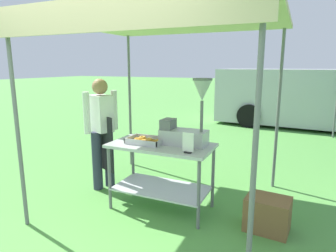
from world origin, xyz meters
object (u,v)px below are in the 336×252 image
Objects in this scene: donut_tray at (147,141)px; menu_sign at (188,144)px; supply_crate at (267,214)px; van_silver at (318,97)px; stall_canopy at (164,25)px; donut_fryer at (187,123)px; vendor at (102,128)px; donut_cart at (161,161)px.

donut_tray is 0.65m from menu_sign.
van_silver is at bearing 83.79° from supply_crate.
donut_fryer is (0.30, 0.00, -1.14)m from stall_canopy.
donut_tray is at bearing -108.52° from van_silver.
vendor is 2.47m from supply_crate.
van_silver reaches higher than donut_cart.
supply_crate is at bearing -96.21° from van_silver.
donut_tray is at bearing -145.65° from stall_canopy.
donut_cart is 1.58× the size of donut_fryer.
donut_cart is 0.22× the size of van_silver.
supply_crate is at bearing -5.36° from donut_fryer.
menu_sign is at bearing -26.74° from donut_cart.
donut_fryer is (0.49, 0.13, 0.24)m from donut_tray.
donut_tray is at bearing -16.94° from vendor.
vendor is 0.28× the size of van_silver.
menu_sign is 0.47× the size of supply_crate.
menu_sign is at bearing -16.74° from donut_tray.
supply_crate is (0.99, -0.09, -0.92)m from donut_fryer.
stall_canopy is at bearing 175.94° from supply_crate.
donut_fryer reaches higher than donut_cart.
supply_crate is (0.86, 0.22, -0.75)m from menu_sign.
stall_canopy reaches higher than donut_fryer.
menu_sign is at bearing -165.44° from supply_crate.
donut_fryer is at bearing 14.83° from donut_tray.
donut_tray is 6.86m from van_silver.
donut_cart reaches higher than supply_crate.
menu_sign is (0.62, -0.19, 0.07)m from donut_tray.
stall_canopy is 1.66× the size of vendor.
donut_cart is 1.36m from supply_crate.
menu_sign is at bearing -103.14° from van_silver.
van_silver is at bearing 75.16° from donut_fryer.
stall_canopy reaches higher than menu_sign.
van_silver reaches higher than menu_sign.
stall_canopy reaches higher than van_silver.
stall_canopy is 2.43m from supply_crate.
stall_canopy is 2.11× the size of donut_cart.
donut_fryer is at bearing 112.02° from menu_sign.
vendor is (-0.87, 0.27, 0.04)m from donut_tray.
vendor is 6.95m from van_silver.
donut_cart is 2.83× the size of donut_tray.
stall_canopy is 5.96× the size of donut_tray.
supply_crate is at bearing 1.45° from donut_tray.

